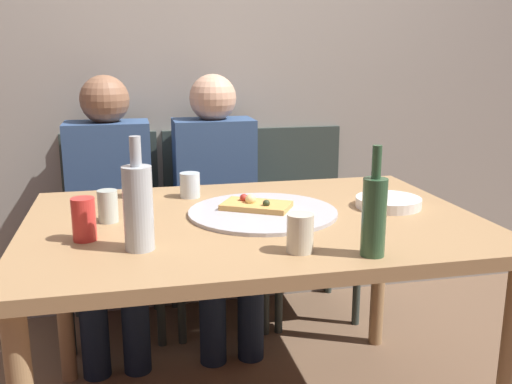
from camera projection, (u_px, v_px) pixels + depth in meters
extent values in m
cube|color=gray|center=(204.00, 44.00, 2.71)|extent=(6.00, 0.10, 2.60)
cube|color=#99754C|center=(254.00, 224.00, 1.82)|extent=(1.43, 0.99, 0.04)
cylinder|color=#99754C|center=(508.00, 377.00, 1.64)|extent=(0.06, 0.06, 0.71)
cylinder|color=#99754C|center=(63.00, 296.00, 2.18)|extent=(0.06, 0.06, 0.71)
cylinder|color=#99754C|center=(379.00, 268.00, 2.47)|extent=(0.06, 0.06, 0.71)
cylinder|color=#ADADB2|center=(263.00, 212.00, 1.86)|extent=(0.49, 0.49, 0.01)
cube|color=tan|center=(256.00, 206.00, 1.88)|extent=(0.26, 0.22, 0.02)
sphere|color=#EAD184|center=(251.00, 199.00, 1.88)|extent=(0.04, 0.04, 0.04)
sphere|color=#2D381E|center=(266.00, 203.00, 1.85)|extent=(0.02, 0.02, 0.02)
sphere|color=#B22D23|center=(244.00, 198.00, 1.91)|extent=(0.03, 0.03, 0.03)
cylinder|color=#2D5133|center=(374.00, 218.00, 1.46)|extent=(0.06, 0.06, 0.20)
cylinder|color=#2D5133|center=(377.00, 162.00, 1.42)|extent=(0.02, 0.02, 0.08)
cylinder|color=#B2BCC1|center=(138.00, 209.00, 1.50)|extent=(0.08, 0.08, 0.23)
cylinder|color=#B2BCC1|center=(135.00, 151.00, 1.46)|extent=(0.03, 0.03, 0.08)
cylinder|color=#B7C6BC|center=(108.00, 206.00, 1.76)|extent=(0.06, 0.06, 0.10)
cylinder|color=beige|center=(139.00, 184.00, 2.07)|extent=(0.08, 0.08, 0.10)
cylinder|color=beige|center=(300.00, 233.00, 1.50)|extent=(0.07, 0.07, 0.10)
cylinder|color=silver|center=(190.00, 185.00, 2.07)|extent=(0.07, 0.07, 0.09)
cylinder|color=red|center=(84.00, 219.00, 1.59)|extent=(0.07, 0.07, 0.12)
cylinder|color=white|center=(388.00, 202.00, 1.94)|extent=(0.22, 0.22, 0.03)
cube|color=#2D3833|center=(113.00, 238.00, 2.56)|extent=(0.44, 0.44, 0.05)
cube|color=#2D3833|center=(111.00, 180.00, 2.70)|extent=(0.44, 0.04, 0.45)
cylinder|color=#2D3833|center=(161.00, 300.00, 2.48)|extent=(0.04, 0.04, 0.42)
cylinder|color=#2D3833|center=(69.00, 309.00, 2.40)|extent=(0.04, 0.04, 0.42)
cylinder|color=#2D3833|center=(156.00, 269.00, 2.84)|extent=(0.04, 0.04, 0.42)
cylinder|color=#2D3833|center=(76.00, 275.00, 2.76)|extent=(0.04, 0.04, 0.42)
cube|color=#2D3833|center=(217.00, 231.00, 2.66)|extent=(0.44, 0.44, 0.05)
cube|color=#2D3833|center=(209.00, 175.00, 2.80)|extent=(0.44, 0.04, 0.45)
cylinder|color=#2D3833|center=(265.00, 291.00, 2.58)|extent=(0.04, 0.04, 0.42)
cylinder|color=#2D3833|center=(181.00, 298.00, 2.50)|extent=(0.04, 0.04, 0.42)
cylinder|color=#2D3833|center=(248.00, 261.00, 2.94)|extent=(0.04, 0.04, 0.42)
cylinder|color=#2D3833|center=(174.00, 267.00, 2.86)|extent=(0.04, 0.04, 0.42)
cube|color=#2D3833|center=(307.00, 225.00, 2.76)|extent=(0.44, 0.44, 0.05)
cube|color=#2D3833|center=(296.00, 171.00, 2.89)|extent=(0.44, 0.04, 0.45)
cylinder|color=#2D3833|center=(357.00, 282.00, 2.68)|extent=(0.04, 0.04, 0.42)
cylinder|color=#2D3833|center=(279.00, 289.00, 2.59)|extent=(0.04, 0.04, 0.42)
cylinder|color=#2D3833|center=(329.00, 255.00, 3.04)|extent=(0.04, 0.04, 0.42)
cylinder|color=#2D3833|center=(260.00, 261.00, 2.95)|extent=(0.04, 0.04, 0.42)
cube|color=navy|center=(110.00, 181.00, 2.52)|extent=(0.36, 0.22, 0.52)
sphere|color=brown|center=(105.00, 100.00, 2.43)|extent=(0.21, 0.21, 0.21)
cylinder|color=black|center=(132.00, 250.00, 2.41)|extent=(0.12, 0.40, 0.12)
cylinder|color=black|center=(93.00, 253.00, 2.37)|extent=(0.12, 0.40, 0.12)
cylinder|color=black|center=(136.00, 320.00, 2.27)|extent=(0.11, 0.11, 0.45)
cylinder|color=black|center=(94.00, 324.00, 2.24)|extent=(0.11, 0.11, 0.45)
cube|color=navy|center=(215.00, 176.00, 2.62)|extent=(0.36, 0.22, 0.52)
sphere|color=tan|center=(214.00, 98.00, 2.54)|extent=(0.21, 0.21, 0.21)
cylinder|color=black|center=(241.00, 242.00, 2.51)|extent=(0.12, 0.40, 0.12)
cylinder|color=black|center=(205.00, 244.00, 2.48)|extent=(0.12, 0.40, 0.12)
cylinder|color=black|center=(251.00, 308.00, 2.37)|extent=(0.11, 0.11, 0.45)
cylinder|color=black|center=(213.00, 312.00, 2.34)|extent=(0.11, 0.11, 0.45)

